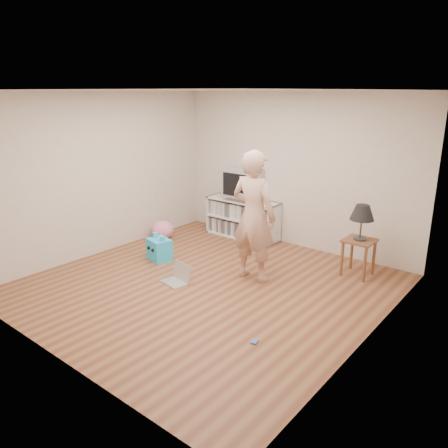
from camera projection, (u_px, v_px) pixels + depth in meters
name	position (u px, v px, depth m)	size (l,w,h in m)	color
ground	(207.00, 285.00, 6.07)	(4.50, 4.50, 0.00)	brown
walls	(206.00, 194.00, 5.69)	(4.52, 4.52, 2.60)	beige
ceiling	(204.00, 90.00, 5.31)	(4.50, 4.50, 0.01)	white
media_unit	(243.00, 218.00, 8.01)	(1.40, 0.45, 0.70)	white
dvd_deck	(243.00, 198.00, 7.89)	(0.45, 0.35, 0.07)	gray
crt_tv	(243.00, 183.00, 7.80)	(0.60, 0.53, 0.50)	#97979C
side_table	(359.00, 248.00, 6.29)	(0.42, 0.42, 0.55)	brown
table_lamp	(362.00, 213.00, 6.13)	(0.34, 0.34, 0.52)	#333333
person	(254.00, 217.00, 6.03)	(0.68, 0.44, 1.85)	#D0A38E
laptop	(178.00, 277.00, 6.16)	(0.42, 0.36, 0.26)	silver
playing_cards	(254.00, 342.00, 4.68)	(0.07, 0.09, 0.02)	#486EC1
plush_blue	(159.00, 249.00, 6.94)	(0.43, 0.37, 0.42)	#21B1F7
plush_pink	(163.00, 230.00, 7.94)	(0.40, 0.40, 0.34)	pink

